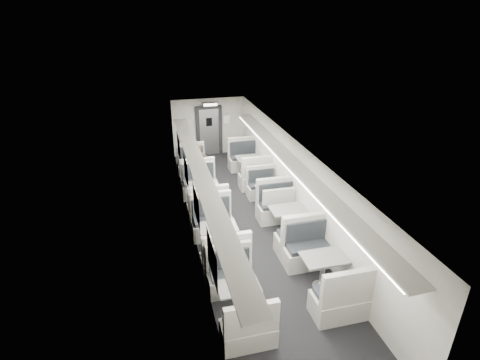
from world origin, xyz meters
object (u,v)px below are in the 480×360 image
booth_left_a (195,172)px  booth_right_c (287,222)px  booth_left_c (218,239)px  booth_right_a (249,167)px  booth_right_d (322,272)px  booth_right_b (269,197)px  vestibule_door (209,131)px  booth_left_d (239,300)px  passenger (200,166)px  booth_left_b (203,196)px  exit_sign (210,104)px

booth_left_a → booth_right_c: booth_right_c is taller
booth_left_a → booth_left_c: bearing=-90.0°
booth_right_a → booth_right_d: bearing=-90.0°
booth_right_b → vestibule_door: bearing=101.2°
booth_left_a → vestibule_door: (1.00, 2.60, 0.65)m
booth_left_d → passenger: size_ratio=1.33×
booth_right_a → booth_left_c: bearing=-114.8°
booth_right_d → passenger: 6.16m
booth_left_b → booth_right_d: size_ratio=1.00×
booth_left_b → booth_right_c: booth_right_c is taller
passenger → exit_sign: 3.09m
vestibule_door → exit_sign: size_ratio=3.39×
booth_left_a → booth_right_a: size_ratio=0.93×
exit_sign → vestibule_door: bearing=90.0°
booth_left_c → passenger: bearing=87.8°
booth_left_a → booth_left_d: booth_left_a is taller
booth_left_a → booth_right_c: 4.58m
booth_left_d → booth_right_d: size_ratio=0.87×
booth_left_b → exit_sign: bearing=76.4°
booth_left_d → booth_right_c: bearing=51.9°
booth_left_a → vestibule_door: size_ratio=1.03×
booth_left_a → passenger: passenger is taller
passenger → booth_left_d: bearing=-104.0°
booth_right_b → passenger: size_ratio=1.28×
booth_left_c → booth_right_b: bearing=45.7°
booth_left_a → booth_right_b: (2.00, -2.45, -0.03)m
booth_left_b → booth_left_d: booth_left_b is taller
booth_right_b → passenger: (-1.85, 2.00, 0.42)m
booth_right_a → booth_right_c: size_ratio=0.98×
exit_sign → booth_left_b: bearing=-103.6°
passenger → booth_right_c: bearing=-75.8°
booth_left_b → booth_right_b: 2.05m
booth_left_c → booth_right_c: booth_right_c is taller
vestibule_door → booth_right_a: bearing=-70.1°
passenger → exit_sign: (0.85, 2.57, 1.51)m
passenger → booth_left_a: bearing=96.2°
booth_left_d → booth_right_b: size_ratio=1.04×
booth_left_d → passenger: bearing=88.6°
booth_right_d → booth_right_a: bearing=90.0°
booth_left_c → booth_right_a: bearing=65.2°
booth_left_a → booth_right_d: size_ratio=0.92×
booth_right_a → booth_right_c: bearing=-90.0°
booth_right_b → booth_right_c: size_ratio=0.84×
booth_left_d → booth_right_b: (2.00, 4.21, -0.01)m
booth_right_b → booth_right_d: (0.00, -3.87, 0.07)m
booth_right_c → exit_sign: bearing=99.1°
booth_right_a → passenger: 1.90m
passenger → exit_sign: size_ratio=2.48×
booth_left_c → vestibule_door: size_ratio=1.09×
booth_left_b → passenger: bearing=84.4°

